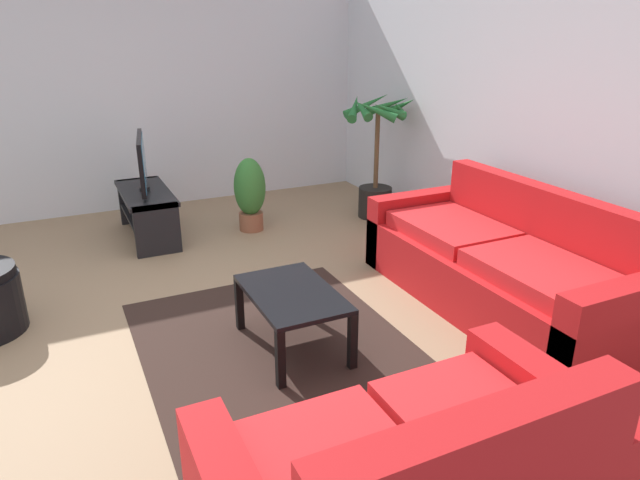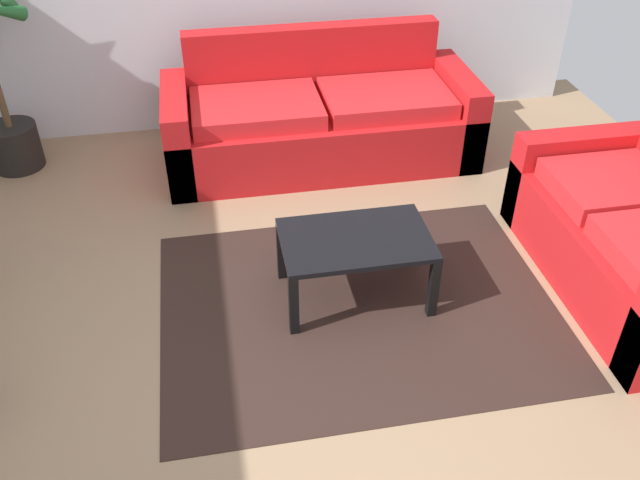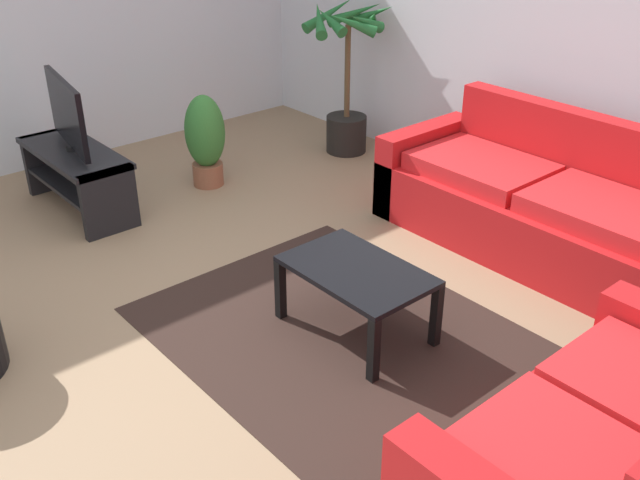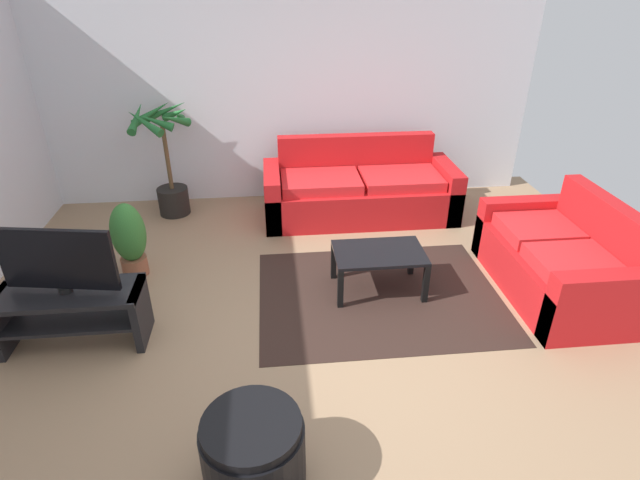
% 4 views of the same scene
% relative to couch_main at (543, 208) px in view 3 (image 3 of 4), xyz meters
% --- Properties ---
extents(ground_plane, '(6.60, 6.60, 0.00)m').
position_rel_couch_main_xyz_m(ground_plane, '(-0.75, -2.28, -0.30)').
color(ground_plane, '#937556').
extents(wall_back, '(6.00, 0.06, 2.70)m').
position_rel_couch_main_xyz_m(wall_back, '(-0.75, 0.72, 1.05)').
color(wall_back, silver).
rests_on(wall_back, ground).
extents(couch_main, '(2.26, 0.90, 0.90)m').
position_rel_couch_main_xyz_m(couch_main, '(0.00, 0.00, 0.00)').
color(couch_main, red).
rests_on(couch_main, ground).
extents(couch_loveseat, '(0.90, 1.60, 0.90)m').
position_rel_couch_main_xyz_m(couch_loveseat, '(1.53, -1.80, -0.00)').
color(couch_loveseat, red).
rests_on(couch_loveseat, ground).
extents(tv_stand, '(1.10, 0.45, 0.48)m').
position_rel_couch_main_xyz_m(tv_stand, '(-2.65, -2.12, 0.01)').
color(tv_stand, black).
rests_on(tv_stand, ground).
extents(tv, '(0.88, 0.19, 0.54)m').
position_rel_couch_main_xyz_m(tv, '(-2.65, -2.11, 0.46)').
color(tv, black).
rests_on(tv, tv_stand).
extents(coffee_table, '(0.82, 0.53, 0.41)m').
position_rel_couch_main_xyz_m(coffee_table, '(-0.10, -1.63, 0.05)').
color(coffee_table, black).
rests_on(coffee_table, ground).
extents(area_rug, '(2.20, 1.70, 0.01)m').
position_rel_couch_main_xyz_m(area_rug, '(-0.10, -1.73, -0.30)').
color(area_rug, black).
rests_on(area_rug, ground).
extents(potted_palm, '(0.71, 0.77, 1.34)m').
position_rel_couch_main_xyz_m(potted_palm, '(-2.25, 0.28, 0.33)').
color(potted_palm, black).
rests_on(potted_palm, ground).
extents(potted_plant_small, '(0.32, 0.32, 0.76)m').
position_rel_couch_main_xyz_m(potted_plant_small, '(-2.42, -1.12, 0.10)').
color(potted_plant_small, brown).
rests_on(potted_plant_small, ground).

